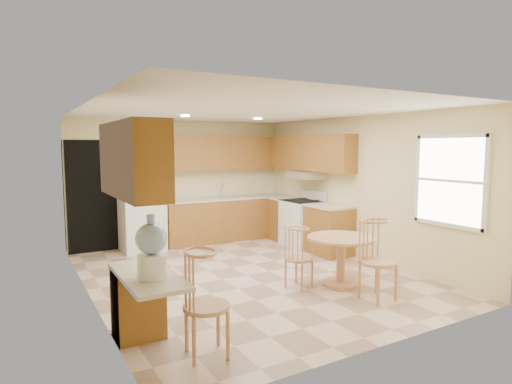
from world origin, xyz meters
TOP-DOWN VIEW (x-y plane):
  - floor at (0.00, 0.00)m, footprint 5.50×5.50m
  - ceiling at (0.00, 0.00)m, footprint 4.50×5.50m
  - wall_back at (0.00, 2.75)m, footprint 4.50×0.02m
  - wall_front at (0.00, -2.75)m, footprint 4.50×0.02m
  - wall_left at (-2.25, 0.00)m, footprint 0.02×5.50m
  - wall_right at (2.25, 0.00)m, footprint 0.02×5.50m
  - doorway at (-1.75, 2.73)m, footprint 0.90×0.02m
  - base_cab_back at (0.88, 2.45)m, footprint 2.75×0.60m
  - counter_back at (0.88, 2.45)m, footprint 2.75×0.63m
  - base_cab_right_a at (1.95, 1.85)m, footprint 0.60×0.59m
  - counter_right_a at (1.95, 1.85)m, footprint 0.63×0.59m
  - base_cab_right_b at (1.95, 0.40)m, footprint 0.60×0.80m
  - counter_right_b at (1.95, 0.40)m, footprint 0.63×0.80m
  - upper_cab_back at (0.88, 2.58)m, footprint 2.75×0.33m
  - upper_cab_right at (2.08, 1.21)m, footprint 0.33×2.42m
  - upper_cab_left at (-2.08, -1.60)m, footprint 0.33×1.40m
  - sink at (0.85, 2.45)m, footprint 0.78×0.44m
  - range_hood at (2.00, 1.18)m, footprint 0.50×0.76m
  - desk_pedestal at (-2.00, -1.32)m, footprint 0.48×0.42m
  - desk_top at (-2.00, -1.70)m, footprint 0.50×1.20m
  - window at (2.23, -1.85)m, footprint 0.06×1.12m
  - can_light_a at (-0.50, 1.20)m, footprint 0.14×0.14m
  - can_light_b at (0.90, 1.20)m, footprint 0.14×0.14m
  - refrigerator at (-0.95, 2.40)m, footprint 0.77×0.75m
  - stove at (1.92, 1.18)m, footprint 0.65×0.76m
  - dining_table at (0.92, -1.11)m, footprint 0.96×0.96m
  - chair_table_a at (0.37, -0.95)m, footprint 0.38×0.49m
  - chair_table_b at (0.97, -1.86)m, footprint 0.45×0.45m
  - chair_desk at (-1.55, -2.15)m, footprint 0.44×0.58m
  - water_crock at (-2.00, -1.86)m, footprint 0.29×0.29m

SIDE VIEW (x-z plane):
  - floor at x=0.00m, z-range 0.00..0.00m
  - desk_pedestal at x=-2.00m, z-range 0.00..0.72m
  - base_cab_back at x=0.88m, z-range 0.00..0.87m
  - base_cab_right_a at x=1.95m, z-range 0.00..0.87m
  - base_cab_right_b at x=1.95m, z-range 0.00..0.87m
  - dining_table at x=0.92m, z-range 0.11..0.82m
  - stove at x=1.92m, z-range -0.08..1.01m
  - chair_table_a at x=0.37m, z-range 0.09..0.94m
  - chair_desk at x=-1.55m, z-range 0.11..1.11m
  - chair_table_b at x=0.97m, z-range 0.11..1.13m
  - desk_top at x=-2.00m, z-range 0.73..0.77m
  - refrigerator at x=-0.95m, z-range 0.00..1.74m
  - counter_back at x=0.88m, z-range 0.87..0.91m
  - counter_right_a at x=1.95m, z-range 0.87..0.91m
  - counter_right_b at x=1.95m, z-range 0.87..0.91m
  - sink at x=0.85m, z-range 0.91..0.92m
  - water_crock at x=-2.00m, z-range 0.74..1.33m
  - doorway at x=-1.75m, z-range 0.00..2.10m
  - wall_back at x=0.00m, z-range 0.00..2.50m
  - wall_front at x=0.00m, z-range 0.00..2.50m
  - wall_left at x=-2.25m, z-range 0.00..2.50m
  - wall_right at x=2.25m, z-range 0.00..2.50m
  - range_hood at x=2.00m, z-range 1.35..1.49m
  - window at x=2.23m, z-range 0.85..2.15m
  - upper_cab_back at x=0.88m, z-range 1.50..2.20m
  - upper_cab_right at x=2.08m, z-range 1.50..2.20m
  - upper_cab_left at x=-2.08m, z-range 1.50..2.20m
  - can_light_a at x=-0.50m, z-range 2.48..2.49m
  - can_light_b at x=0.90m, z-range 2.48..2.49m
  - ceiling at x=0.00m, z-range 2.49..2.51m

